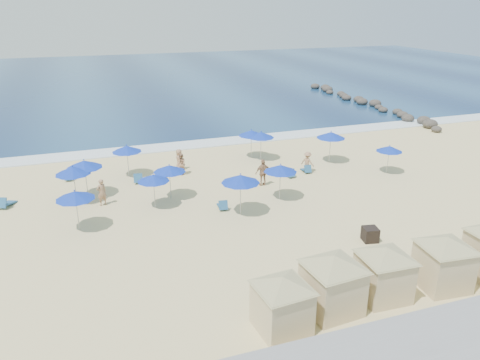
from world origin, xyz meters
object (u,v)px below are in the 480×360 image
Objects in this scene: cabana_1 at (333,276)px; umbrella_4 at (127,149)px; cabana_2 at (385,266)px; umbrella_2 at (84,164)px; umbrella_11 at (389,149)px; beachgoer_3 at (307,162)px; cabana_3 at (445,256)px; umbrella_8 at (280,168)px; cabana_0 at (282,297)px; beachgoer_2 at (263,172)px; umbrella_0 at (73,170)px; beachgoer_0 at (102,192)px; umbrella_7 at (261,135)px; umbrella_6 at (240,179)px; rock_jetty at (367,103)px; umbrella_1 at (75,195)px; beachgoer_1 at (181,164)px; umbrella_10 at (331,135)px; trash_bin at (370,234)px; umbrella_5 at (169,169)px; umbrella_9 at (251,133)px; umbrella_3 at (153,178)px; beachgoer_4 at (179,160)px.

cabana_1 is 1.85× the size of umbrella_4.
cabana_2 reaches higher than umbrella_2.
beachgoer_3 is at bearing 159.29° from umbrella_11.
umbrella_8 is (-2.75, 11.43, 0.54)m from cabana_3.
cabana_0 is 2.15× the size of beachgoer_2.
cabana_2 is 1.75× the size of umbrella_4.
umbrella_0 is at bearing -134.43° from umbrella_4.
beachgoer_3 is (14.77, 1.19, -0.07)m from beachgoer_0.
beachgoer_3 is at bearing -61.30° from umbrella_7.
umbrella_6 is 1.51× the size of beachgoer_0.
umbrella_2 reaches higher than umbrella_11.
umbrella_1 is at bearing -145.49° from rock_jetty.
umbrella_7 is at bearing 61.74° from umbrella_6.
cabana_0 is at bearing -79.63° from umbrella_4.
beachgoer_1 is at bearing 43.22° from umbrella_1.
cabana_1 is at bearing -119.23° from umbrella_10.
umbrella_0 is 4.05m from umbrella_1.
beachgoer_1 is at bearing 127.20° from umbrella_8.
beachgoer_2 is (-9.61, 0.70, -0.93)m from umbrella_11.
trash_bin is 0.32× the size of umbrella_8.
umbrella_10 reaches higher than umbrella_8.
umbrella_4 is at bearing 45.57° from umbrella_0.
beachgoer_0 is (-20.29, 0.89, -1.02)m from umbrella_11.
beachgoer_0 is at bearing 111.39° from cabana_0.
beachgoer_0 is 1.08× the size of beachgoer_3.
umbrella_2 is at bearing 126.02° from cabana_2.
umbrella_5 is 1.48× the size of beachgoer_3.
umbrella_8 reaches higher than beachgoer_1.
cabana_0 is 2.56× the size of beachgoer_3.
umbrella_0 is 8.00m from beachgoer_1.
trash_bin is 18.02m from umbrella_0.
umbrella_7 is (-0.93, 19.30, 0.52)m from cabana_3.
umbrella_1 reaches higher than umbrella_4.
umbrella_9 is (7.86, 6.22, 0.03)m from umbrella_5.
cabana_0 reaches higher than beachgoer_3.
umbrella_6 is (-2.94, 9.88, 0.75)m from cabana_2.
cabana_3 is 14.90m from umbrella_11.
umbrella_7 is at bearing 154.01° from umbrella_10.
umbrella_4 is (-0.86, 6.15, 0.15)m from umbrella_3.
beachgoer_2 is at bearing 101.63° from cabana_3.
cabana_2 is at bearing -53.98° from umbrella_2.
beachgoer_0 is (-12.62, -5.11, -1.20)m from umbrella_7.
umbrella_4 is at bearing -139.56° from beachgoer_0.
umbrella_2 reaches higher than umbrella_7.
umbrella_4 is (-8.44, 18.71, 0.57)m from cabana_2.
umbrella_10 is (18.97, 5.82, 0.13)m from umbrella_1.
umbrella_2 reaches higher than umbrella_8.
cabana_0 is at bearing -124.41° from umbrella_10.
cabana_3 reaches higher than cabana_2.
beachgoer_2 reaches higher than beachgoer_4.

